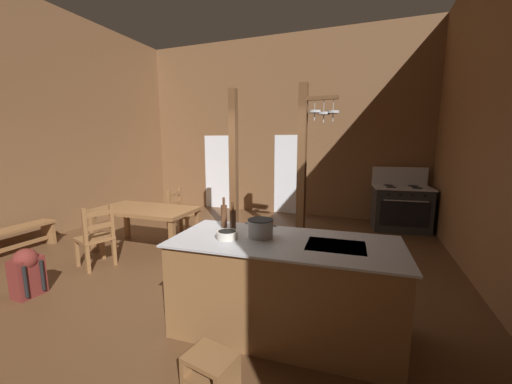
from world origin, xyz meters
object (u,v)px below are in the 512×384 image
object	(u,v)px
ladderback_chair_near_window	(96,238)
backpack	(27,271)
dining_table	(146,213)
bottle_tall_on_counter	(224,215)
kitchen_island	(284,286)
bench_along_left_wall	(3,239)
stockpot_on_counter	(261,228)
bottle_short_on_counter	(233,220)
stove_range	(401,207)
mixing_bowl_on_counter	(227,235)
step_stool	(211,370)
ladderback_chair_by_post	(181,214)

from	to	relation	value
ladderback_chair_near_window	backpack	xyz separation A→B (m)	(-0.06, -0.95, -0.14)
dining_table	backpack	world-z (taller)	dining_table
bottle_tall_on_counter	backpack	bearing A→B (deg)	-165.02
kitchen_island	bench_along_left_wall	world-z (taller)	kitchen_island
ladderback_chair_near_window	dining_table	bearing A→B (deg)	77.20
stockpot_on_counter	bottle_short_on_counter	size ratio (longest dim) A/B	1.01
stove_range	mixing_bowl_on_counter	xyz separation A→B (m)	(-1.97, -4.44, 0.49)
stove_range	backpack	distance (m)	6.55
stove_range	ladderback_chair_near_window	distance (m)	5.85
ladderback_chair_near_window	bench_along_left_wall	xyz separation A→B (m)	(-1.76, -0.24, -0.14)
bench_along_left_wall	bottle_short_on_counter	size ratio (longest dim) A/B	5.03
ladderback_chair_near_window	bottle_short_on_counter	bearing A→B (deg)	-10.51
step_stool	stockpot_on_counter	bearing A→B (deg)	86.26
stove_range	stockpot_on_counter	distance (m)	4.63
ladderback_chair_by_post	bottle_tall_on_counter	xyz separation A→B (m)	(1.99, -2.08, 0.61)
ladderback_chair_by_post	bench_along_left_wall	xyz separation A→B (m)	(-2.06, -2.00, -0.14)
kitchen_island	ladderback_chair_by_post	xyz separation A→B (m)	(-2.74, 2.29, -0.01)
stove_range	backpack	size ratio (longest dim) A/B	2.21
kitchen_island	bottle_short_on_counter	world-z (taller)	bottle_short_on_counter
mixing_bowl_on_counter	bottle_short_on_counter	distance (m)	0.23
kitchen_island	mixing_bowl_on_counter	size ratio (longest dim) A/B	10.64
ladderback_chair_near_window	mixing_bowl_on_counter	xyz separation A→B (m)	(2.50, -0.67, 0.52)
kitchen_island	stove_range	xyz separation A→B (m)	(1.43, 4.31, 0.02)
dining_table	ladderback_chair_near_window	xyz separation A→B (m)	(-0.20, -0.87, -0.20)
bench_along_left_wall	backpack	xyz separation A→B (m)	(1.69, -0.71, 0.01)
bench_along_left_wall	bottle_short_on_counter	distance (m)	4.29
dining_table	mixing_bowl_on_counter	world-z (taller)	mixing_bowl_on_counter
dining_table	ladderback_chair_near_window	bearing A→B (deg)	-102.80
backpack	mixing_bowl_on_counter	bearing A→B (deg)	6.27
bottle_tall_on_counter	bottle_short_on_counter	size ratio (longest dim) A/B	1.04
ladderback_chair_near_window	ladderback_chair_by_post	distance (m)	1.79
ladderback_chair_near_window	ladderback_chair_by_post	world-z (taller)	same
stockpot_on_counter	mixing_bowl_on_counter	bearing A→B (deg)	-150.74
bench_along_left_wall	mixing_bowl_on_counter	bearing A→B (deg)	-5.71
bottle_short_on_counter	mixing_bowl_on_counter	bearing A→B (deg)	-81.13
ladderback_chair_by_post	bottle_tall_on_counter	distance (m)	2.94
stove_range	bottle_tall_on_counter	world-z (taller)	stove_range
dining_table	ladderback_chair_by_post	size ratio (longest dim) A/B	1.81
bottle_tall_on_counter	ladderback_chair_near_window	bearing A→B (deg)	172.08
ladderback_chair_near_window	bottle_short_on_counter	distance (m)	2.58
stove_range	dining_table	xyz separation A→B (m)	(-4.27, -2.91, 0.17)
ladderback_chair_near_window	bench_along_left_wall	distance (m)	1.78
step_stool	dining_table	bearing A→B (deg)	137.47
stockpot_on_counter	bottle_tall_on_counter	size ratio (longest dim) A/B	0.97
step_stool	bench_along_left_wall	xyz separation A→B (m)	(-4.48, 1.20, 0.13)
step_stool	mixing_bowl_on_counter	bearing A→B (deg)	106.27
kitchen_island	ladderback_chair_by_post	world-z (taller)	ladderback_chair_by_post
ladderback_chair_near_window	stockpot_on_counter	size ratio (longest dim) A/B	2.93
kitchen_island	bottle_short_on_counter	size ratio (longest dim) A/B	6.91
stove_range	bottle_short_on_counter	bearing A→B (deg)	-115.30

